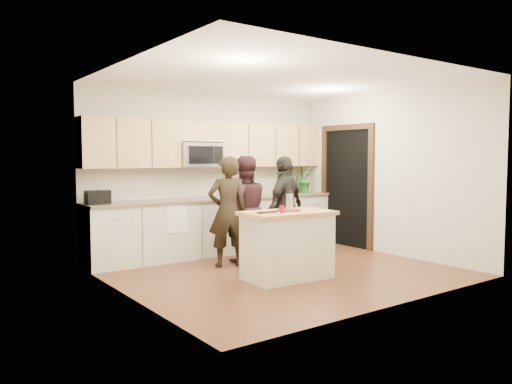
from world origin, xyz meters
TOP-DOWN VIEW (x-y plane):
  - floor at (0.00, 0.00)m, footprint 4.50×4.50m
  - room_shell at (0.00, 0.00)m, footprint 4.52×4.02m
  - back_cabinetry at (0.00, 1.69)m, footprint 4.50×0.66m
  - upper_cabinetry at (0.03, 1.83)m, footprint 4.50×0.33m
  - microwave at (-0.31, 1.80)m, footprint 0.76×0.41m
  - doorway at (2.23, 0.90)m, footprint 0.06×1.25m
  - framed_picture at (1.95, 1.98)m, footprint 0.30×0.03m
  - dish_towel at (-0.95, 1.50)m, footprint 0.34×0.60m
  - island at (-0.21, -0.37)m, footprint 1.25×0.78m
  - red_plate at (-0.16, -0.34)m, footprint 0.33×0.33m
  - box_grater at (-0.21, -0.42)m, footprint 0.08×0.06m
  - drink_glass at (-0.40, -0.50)m, footprint 0.06×0.06m
  - cutting_board at (-0.60, -0.40)m, footprint 0.24×0.21m
  - tongs at (-0.61, -0.47)m, footprint 0.29×0.05m
  - knife at (-0.60, -0.48)m, footprint 0.19×0.04m
  - toaster at (-2.05, 1.67)m, footprint 0.33×0.22m
  - bottle_cluster at (1.71, 1.73)m, footprint 0.70×0.31m
  - orchid at (1.96, 1.72)m, footprint 0.36×0.33m
  - woman_left at (-0.45, 0.71)m, footprint 0.69×0.56m
  - woman_center at (-0.06, 0.85)m, footprint 0.95×0.85m
  - woman_right at (0.64, 0.70)m, footprint 1.04×0.74m

SIDE VIEW (x-z plane):
  - floor at x=0.00m, z-range 0.00..0.00m
  - island at x=-0.21m, z-range 0.00..0.90m
  - back_cabinetry at x=0.00m, z-range 0.00..0.94m
  - dish_towel at x=-0.95m, z-range 0.56..1.04m
  - woman_left at x=-0.45m, z-range 0.00..1.63m
  - woman_right at x=0.64m, z-range 0.00..1.63m
  - woman_center at x=-0.06m, z-range 0.00..1.63m
  - red_plate at x=-0.16m, z-range 0.90..0.92m
  - cutting_board at x=-0.60m, z-range 0.90..0.92m
  - knife at x=-0.60m, z-range 0.92..0.92m
  - tongs at x=-0.61m, z-range 0.92..0.93m
  - drink_glass at x=-0.40m, z-range 0.90..1.00m
  - box_grater at x=-0.21m, z-range 0.92..1.16m
  - toaster at x=-2.05m, z-range 0.94..1.14m
  - bottle_cluster at x=1.71m, z-range 0.93..1.30m
  - doorway at x=2.23m, z-range 0.06..2.26m
  - orchid at x=1.96m, z-range 0.94..1.46m
  - framed_picture at x=1.95m, z-range 1.09..1.47m
  - microwave at x=-0.31m, z-range 1.45..1.85m
  - room_shell at x=0.00m, z-range 0.38..3.09m
  - upper_cabinetry at x=0.03m, z-range 1.47..2.22m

